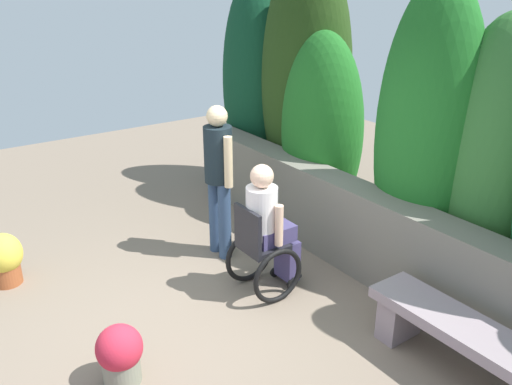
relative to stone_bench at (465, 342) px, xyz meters
The scene contains 8 objects.
ground_plane 2.25m from the stone_bench, 136.13° to the right, with size 13.40×13.40×0.00m, color #796959.
stone_retaining_wall 1.70m from the stone_bench, 161.59° to the left, with size 5.82×0.37×0.92m, color slate.
hedge_backdrop 2.41m from the stone_bench, 150.02° to the left, with size 6.90×1.10×3.29m.
stone_bench is the anchor object (origin of this frame).
person_in_wheelchair 1.97m from the stone_bench, 164.92° to the right, with size 0.53×0.66×1.33m.
person_standing_companion 2.89m from the stone_bench, behind, with size 0.49×0.30×1.69m.
flower_pot_terracotta_by_wall 4.34m from the stone_bench, 143.31° to the right, with size 0.38×0.38×0.55m.
flower_pot_small_foreground 2.63m from the stone_bench, 123.90° to the right, with size 0.36×0.36×0.49m.
Camera 1 is at (3.42, -1.67, 2.93)m, focal length 37.52 mm.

